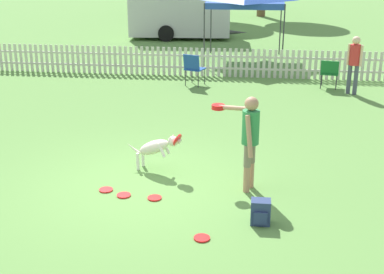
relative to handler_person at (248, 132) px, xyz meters
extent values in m
plane|color=#5B8C42|center=(-1.74, -0.13, -1.00)|extent=(240.00, 240.00, 0.00)
cylinder|color=tan|center=(0.00, -0.12, -0.78)|extent=(0.11, 0.11, 0.45)
cylinder|color=#7A705B|center=(0.00, -0.12, -0.37)|extent=(0.12, 0.12, 0.37)
cylinder|color=tan|center=(0.07, 0.07, -0.78)|extent=(0.11, 0.11, 0.45)
cylinder|color=#7A705B|center=(0.07, 0.07, -0.37)|extent=(0.12, 0.12, 0.37)
cylinder|color=#2D8447|center=(0.04, -0.02, 0.10)|extent=(0.36, 0.36, 0.56)
sphere|color=tan|center=(0.04, -0.02, 0.49)|extent=(0.22, 0.22, 0.22)
cylinder|color=tan|center=(0.02, -0.23, 0.01)|extent=(0.18, 0.20, 0.68)
cylinder|color=tan|center=(-0.22, 0.28, 0.31)|extent=(0.65, 0.36, 0.14)
cylinder|color=red|center=(-0.52, 0.42, 0.26)|extent=(0.23, 0.23, 0.02)
cylinder|color=red|center=(-0.52, 0.42, 0.28)|extent=(0.23, 0.23, 0.02)
cylinder|color=red|center=(-0.52, 0.42, 0.31)|extent=(0.23, 0.23, 0.02)
ellipsoid|color=beige|center=(-1.67, 0.56, -0.55)|extent=(0.73, 0.47, 0.48)
ellipsoid|color=white|center=(-1.67, 0.56, -0.60)|extent=(0.38, 0.25, 0.23)
sphere|color=beige|center=(-1.30, 0.44, -0.37)|extent=(0.18, 0.18, 0.18)
cone|color=beige|center=(-1.22, 0.41, -0.33)|extent=(0.18, 0.15, 0.15)
cylinder|color=red|center=(-1.22, 0.41, -0.33)|extent=(0.19, 0.25, 0.22)
cone|color=beige|center=(-1.31, 0.50, -0.30)|extent=(0.06, 0.06, 0.08)
cone|color=beige|center=(-1.34, 0.39, -0.30)|extent=(0.06, 0.06, 0.08)
cylinder|color=white|center=(-1.91, 0.74, -0.84)|extent=(0.06, 0.06, 0.32)
cylinder|color=white|center=(-1.97, 0.57, -0.84)|extent=(0.06, 0.06, 0.32)
cylinder|color=white|center=(-1.45, 0.58, -0.55)|extent=(0.16, 0.10, 0.25)
cylinder|color=white|center=(-1.50, 0.42, -0.55)|extent=(0.16, 0.10, 0.25)
cone|color=beige|center=(-2.08, 0.70, -0.64)|extent=(0.31, 0.15, 0.21)
cylinder|color=red|center=(-1.46, -0.56, -0.99)|extent=(0.23, 0.23, 0.02)
cylinder|color=red|center=(-1.97, -0.52, -0.99)|extent=(0.23, 0.23, 0.02)
cylinder|color=red|center=(-0.57, -1.72, -0.99)|extent=(0.23, 0.23, 0.02)
cylinder|color=red|center=(-2.32, -0.36, -0.99)|extent=(0.23, 0.23, 0.02)
cube|color=navy|center=(0.23, -1.17, -0.81)|extent=(0.29, 0.21, 0.37)
cube|color=navy|center=(0.23, -1.30, -0.85)|extent=(0.20, 0.04, 0.19)
cube|color=beige|center=(-1.74, 8.08, -0.74)|extent=(18.13, 0.04, 0.06)
cube|color=beige|center=(-1.74, 8.08, -0.37)|extent=(18.13, 0.04, 0.06)
cube|color=beige|center=(-8.13, 8.08, -0.56)|extent=(0.09, 0.02, 0.88)
cube|color=beige|center=(-7.96, 8.08, -0.56)|extent=(0.09, 0.02, 0.88)
cube|color=beige|center=(-7.78, 8.08, -0.56)|extent=(0.09, 0.02, 0.88)
cube|color=beige|center=(-7.61, 8.08, -0.56)|extent=(0.09, 0.02, 0.88)
cube|color=beige|center=(-7.44, 8.08, -0.56)|extent=(0.09, 0.02, 0.88)
cube|color=beige|center=(-7.27, 8.08, -0.56)|extent=(0.09, 0.02, 0.88)
cube|color=beige|center=(-7.09, 8.08, -0.56)|extent=(0.09, 0.02, 0.88)
cube|color=beige|center=(-6.92, 8.08, -0.56)|extent=(0.09, 0.02, 0.88)
cube|color=beige|center=(-6.75, 8.08, -0.56)|extent=(0.09, 0.02, 0.88)
cube|color=beige|center=(-6.58, 8.08, -0.56)|extent=(0.09, 0.02, 0.88)
cube|color=beige|center=(-6.40, 8.08, -0.56)|extent=(0.09, 0.02, 0.88)
cube|color=beige|center=(-6.23, 8.08, -0.56)|extent=(0.09, 0.02, 0.88)
cube|color=beige|center=(-6.06, 8.08, -0.56)|extent=(0.09, 0.02, 0.88)
cube|color=beige|center=(-5.89, 8.08, -0.56)|extent=(0.09, 0.02, 0.88)
cube|color=beige|center=(-5.71, 8.08, -0.56)|extent=(0.09, 0.02, 0.88)
cube|color=beige|center=(-5.54, 8.08, -0.56)|extent=(0.09, 0.02, 0.88)
cube|color=beige|center=(-5.37, 8.08, -0.56)|extent=(0.09, 0.02, 0.88)
cube|color=beige|center=(-5.19, 8.08, -0.56)|extent=(0.09, 0.02, 0.88)
cube|color=beige|center=(-5.02, 8.08, -0.56)|extent=(0.09, 0.02, 0.88)
cube|color=beige|center=(-4.85, 8.08, -0.56)|extent=(0.09, 0.02, 0.88)
cube|color=beige|center=(-4.68, 8.08, -0.56)|extent=(0.09, 0.02, 0.88)
cube|color=beige|center=(-4.50, 8.08, -0.56)|extent=(0.09, 0.02, 0.88)
cube|color=beige|center=(-4.33, 8.08, -0.56)|extent=(0.09, 0.02, 0.88)
cube|color=beige|center=(-4.16, 8.08, -0.56)|extent=(0.09, 0.02, 0.88)
cube|color=beige|center=(-3.99, 8.08, -0.56)|extent=(0.09, 0.02, 0.88)
cube|color=beige|center=(-3.81, 8.08, -0.56)|extent=(0.09, 0.02, 0.88)
cube|color=beige|center=(-3.64, 8.08, -0.56)|extent=(0.09, 0.02, 0.88)
cube|color=beige|center=(-3.47, 8.08, -0.56)|extent=(0.09, 0.02, 0.88)
cube|color=beige|center=(-3.30, 8.08, -0.56)|extent=(0.09, 0.02, 0.88)
cube|color=beige|center=(-3.12, 8.08, -0.56)|extent=(0.09, 0.02, 0.88)
cube|color=beige|center=(-2.95, 8.08, -0.56)|extent=(0.09, 0.02, 0.88)
cube|color=beige|center=(-2.78, 8.08, -0.56)|extent=(0.09, 0.02, 0.88)
cube|color=beige|center=(-2.61, 8.08, -0.56)|extent=(0.09, 0.02, 0.88)
cube|color=beige|center=(-2.43, 8.08, -0.56)|extent=(0.09, 0.02, 0.88)
cube|color=beige|center=(-2.26, 8.08, -0.56)|extent=(0.09, 0.02, 0.88)
cube|color=beige|center=(-2.09, 8.08, -0.56)|extent=(0.09, 0.02, 0.88)
cube|color=beige|center=(-1.91, 8.08, -0.56)|extent=(0.09, 0.02, 0.88)
cube|color=beige|center=(-1.74, 8.08, -0.56)|extent=(0.09, 0.02, 0.88)
cube|color=beige|center=(-1.57, 8.08, -0.56)|extent=(0.09, 0.02, 0.88)
cube|color=beige|center=(-1.40, 8.08, -0.56)|extent=(0.09, 0.02, 0.88)
cube|color=beige|center=(-1.22, 8.08, -0.56)|extent=(0.09, 0.02, 0.88)
cube|color=beige|center=(-1.05, 8.08, -0.56)|extent=(0.09, 0.02, 0.88)
cube|color=beige|center=(-0.88, 8.08, -0.56)|extent=(0.09, 0.02, 0.88)
cube|color=beige|center=(-0.71, 8.08, -0.56)|extent=(0.09, 0.02, 0.88)
cube|color=beige|center=(-0.53, 8.08, -0.56)|extent=(0.09, 0.02, 0.88)
cube|color=beige|center=(-0.36, 8.08, -0.56)|extent=(0.09, 0.02, 0.88)
cube|color=beige|center=(-0.19, 8.08, -0.56)|extent=(0.09, 0.02, 0.88)
cube|color=beige|center=(-0.02, 8.08, -0.56)|extent=(0.09, 0.02, 0.88)
cube|color=beige|center=(0.16, 8.08, -0.56)|extent=(0.09, 0.02, 0.88)
cube|color=beige|center=(0.33, 8.08, -0.56)|extent=(0.09, 0.02, 0.88)
cube|color=beige|center=(0.50, 8.08, -0.56)|extent=(0.09, 0.02, 0.88)
cube|color=beige|center=(0.68, 8.08, -0.56)|extent=(0.09, 0.02, 0.88)
cube|color=beige|center=(0.85, 8.08, -0.56)|extent=(0.09, 0.02, 0.88)
cube|color=beige|center=(1.02, 8.08, -0.56)|extent=(0.09, 0.02, 0.88)
cube|color=beige|center=(1.19, 8.08, -0.56)|extent=(0.09, 0.02, 0.88)
cube|color=beige|center=(1.37, 8.08, -0.56)|extent=(0.09, 0.02, 0.88)
cube|color=beige|center=(1.54, 8.08, -0.56)|extent=(0.09, 0.02, 0.88)
cube|color=beige|center=(1.71, 8.08, -0.56)|extent=(0.09, 0.02, 0.88)
cube|color=beige|center=(1.88, 8.08, -0.56)|extent=(0.09, 0.02, 0.88)
cube|color=beige|center=(2.06, 8.08, -0.56)|extent=(0.09, 0.02, 0.88)
cube|color=beige|center=(2.23, 8.08, -0.56)|extent=(0.09, 0.02, 0.88)
cube|color=beige|center=(2.40, 8.08, -0.56)|extent=(0.09, 0.02, 0.88)
cube|color=beige|center=(2.57, 8.08, -0.56)|extent=(0.09, 0.02, 0.88)
cube|color=beige|center=(2.75, 8.08, -0.56)|extent=(0.09, 0.02, 0.88)
cube|color=beige|center=(2.92, 8.08, -0.56)|extent=(0.09, 0.02, 0.88)
cube|color=beige|center=(3.09, 8.08, -0.56)|extent=(0.09, 0.02, 0.88)
cube|color=beige|center=(3.26, 8.08, -0.56)|extent=(0.09, 0.02, 0.88)
cube|color=beige|center=(3.44, 8.08, -0.56)|extent=(0.09, 0.02, 0.88)
cube|color=beige|center=(3.61, 8.08, -0.56)|extent=(0.09, 0.02, 0.88)
cube|color=beige|center=(3.78, 8.08, -0.56)|extent=(0.09, 0.02, 0.88)
cylinder|color=#333338|center=(2.42, 7.24, -0.79)|extent=(0.02, 0.02, 0.42)
cylinder|color=#333338|center=(2.01, 7.32, -0.79)|extent=(0.02, 0.02, 0.42)
cylinder|color=#333338|center=(2.34, 6.83, -0.79)|extent=(0.02, 0.02, 0.42)
cylinder|color=#333338|center=(1.93, 6.91, -0.79)|extent=(0.02, 0.02, 0.42)
cube|color=#19662D|center=(2.18, 7.08, -0.58)|extent=(0.57, 0.57, 0.03)
cube|color=#19662D|center=(2.14, 6.86, -0.38)|extent=(0.50, 0.17, 0.40)
cylinder|color=#333338|center=(-1.39, 7.04, -0.76)|extent=(0.02, 0.02, 0.48)
cylinder|color=#333338|center=(-1.78, 7.19, -0.76)|extent=(0.02, 0.02, 0.48)
cylinder|color=#333338|center=(-1.54, 6.65, -0.76)|extent=(0.02, 0.02, 0.48)
cylinder|color=#333338|center=(-1.93, 6.80, -0.76)|extent=(0.02, 0.02, 0.48)
cube|color=#1E4799|center=(-1.66, 6.92, -0.52)|extent=(0.63, 0.63, 0.03)
cube|color=#1E4799|center=(-1.74, 6.71, -0.30)|extent=(0.49, 0.26, 0.45)
cylinder|color=#333338|center=(-1.64, 9.36, 0.05)|extent=(0.04, 0.04, 2.10)
cylinder|color=#333338|center=(0.93, 9.36, 0.05)|extent=(0.04, 0.04, 2.10)
cylinder|color=#333338|center=(-1.64, 11.93, 0.05)|extent=(0.04, 0.04, 2.10)
cylinder|color=#333338|center=(0.93, 11.93, 0.05)|extent=(0.04, 0.04, 2.10)
cube|color=#23479E|center=(-0.36, 10.64, 1.00)|extent=(2.57, 2.57, 0.20)
cylinder|color=#474C5B|center=(2.79, 6.40, -0.60)|extent=(0.11, 0.11, 0.80)
cylinder|color=#474C5B|center=(2.63, 6.48, -0.60)|extent=(0.11, 0.11, 0.80)
cylinder|color=red|center=(2.71, 6.44, 0.08)|extent=(0.27, 0.27, 0.55)
sphere|color=beige|center=(2.71, 6.44, 0.47)|extent=(0.22, 0.22, 0.22)
cylinder|color=beige|center=(2.86, 6.37, 0.07)|extent=(0.08, 0.08, 0.57)
cylinder|color=beige|center=(2.56, 6.52, 0.07)|extent=(0.08, 0.08, 0.57)
cube|color=#B7B7B7|center=(-3.27, 15.32, 0.38)|extent=(4.41, 2.32, 2.46)
cone|color=#3F3F42|center=(-0.73, 15.48, -0.75)|extent=(0.81, 0.25, 0.20)
cylinder|color=black|center=(-3.87, 16.31, -0.66)|extent=(0.69, 0.22, 0.68)
cylinder|color=black|center=(-3.74, 14.26, -0.66)|extent=(0.69, 0.22, 0.68)
camera|label=1|loc=(0.07, -8.19, 2.84)|focal=50.00mm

